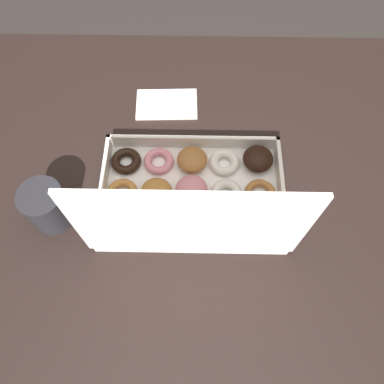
# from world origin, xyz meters

# --- Properties ---
(ground_plane) EXTENTS (8.00, 8.00, 0.00)m
(ground_plane) POSITION_xyz_m (0.00, 0.00, 0.00)
(ground_plane) COLOR #2D2826
(dining_table) EXTENTS (1.22, 0.93, 0.70)m
(dining_table) POSITION_xyz_m (0.00, 0.00, 0.62)
(dining_table) COLOR black
(dining_table) RESTS_ON ground_plane
(donut_box) EXTENTS (0.38, 0.26, 0.27)m
(donut_box) POSITION_xyz_m (0.06, 0.05, 0.75)
(donut_box) COLOR white
(donut_box) RESTS_ON dining_table
(coffee_mug) EXTENTS (0.09, 0.09, 0.10)m
(coffee_mug) POSITION_xyz_m (0.35, 0.07, 0.75)
(coffee_mug) COLOR #232328
(coffee_mug) RESTS_ON dining_table
(paper_napkin) EXTENTS (0.15, 0.10, 0.01)m
(paper_napkin) POSITION_xyz_m (0.13, -0.22, 0.70)
(paper_napkin) COLOR silver
(paper_napkin) RESTS_ON dining_table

